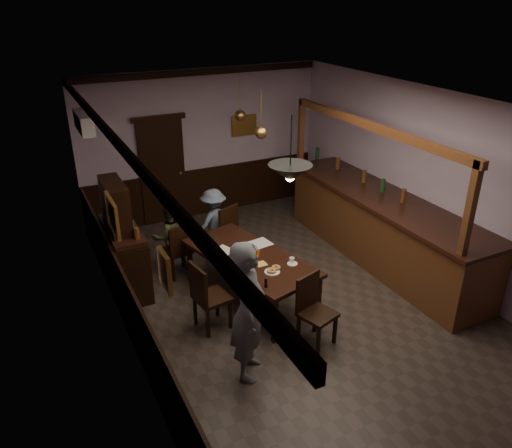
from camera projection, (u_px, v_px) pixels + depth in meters
room at (307, 218)px, 6.86m from camera, size 5.01×8.01×3.01m
dining_table at (250, 260)px, 7.45m from camera, size 1.50×2.38×0.75m
chair_far_left at (179, 248)px, 8.14m from camera, size 0.47×0.47×0.95m
chair_far_right at (224, 230)px, 8.65m from camera, size 0.58×0.58×1.03m
chair_near at (313, 307)px, 6.60m from camera, size 0.53×0.53×0.98m
chair_side at (206, 294)px, 6.82m from camera, size 0.51×0.51×1.03m
person_standing at (249, 311)px, 5.88m from camera, size 0.72×0.79×1.82m
person_seated_left at (170, 237)px, 8.29m from camera, size 0.62×0.49×1.25m
person_seated_right at (214, 222)px, 8.81m from camera, size 0.90×0.68×1.23m
newspaper_left at (220, 253)px, 7.51m from camera, size 0.50×0.43×0.01m
newspaper_right at (257, 244)px, 7.76m from camera, size 0.46×0.35×0.01m
napkin at (261, 264)px, 7.21m from camera, size 0.18×0.18×0.00m
saucer at (292, 264)px, 7.20m from camera, size 0.15×0.15×0.01m
coffee_cup at (292, 260)px, 7.21m from camera, size 0.10×0.10×0.07m
pastry_plate at (272, 272)px, 6.99m from camera, size 0.22×0.22×0.01m
pastry_ring_a at (272, 271)px, 6.96m from camera, size 0.13×0.13×0.04m
pastry_ring_b at (276, 268)px, 7.05m from camera, size 0.13×0.13×0.04m
soda_can at (258, 254)px, 7.34m from camera, size 0.07×0.07×0.12m
beer_glass at (235, 254)px, 7.27m from camera, size 0.06×0.06×0.20m
water_glass at (250, 248)px, 7.49m from camera, size 0.06×0.06×0.15m
pepper_mill at (266, 283)px, 6.62m from camera, size 0.04×0.04×0.14m
sideboard at (123, 247)px, 7.75m from camera, size 0.49×1.36×1.80m
bar_counter at (382, 227)px, 8.61m from camera, size 1.03×4.45×2.49m
door_back at (163, 173)px, 9.89m from camera, size 0.90×0.06×2.10m
ac_unit at (84, 122)px, 7.85m from camera, size 0.20×0.85×0.30m
picture_left_small at (165, 271)px, 4.30m from camera, size 0.04×0.28×0.36m
picture_left_large at (113, 216)px, 6.43m from camera, size 0.04×0.62×0.48m
picture_back at (244, 125)px, 10.30m from camera, size 0.55×0.04×0.42m
pendant_iron at (290, 173)px, 6.22m from camera, size 0.56×0.56×0.84m
pendant_brass_mid at (261, 133)px, 7.87m from camera, size 0.20×0.20×0.81m
pendant_brass_far at (240, 115)px, 8.94m from camera, size 0.20×0.20×0.81m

